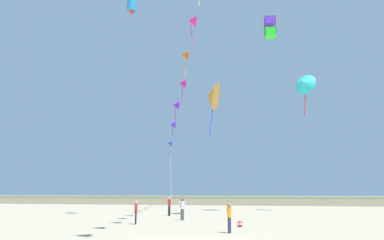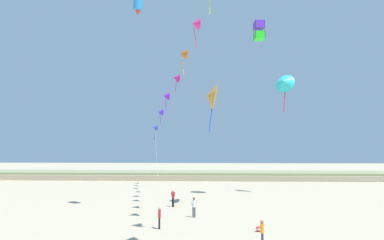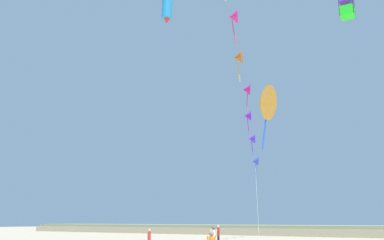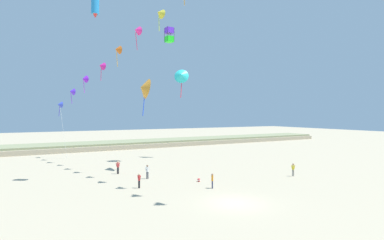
{
  "view_description": "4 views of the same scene",
  "coord_description": "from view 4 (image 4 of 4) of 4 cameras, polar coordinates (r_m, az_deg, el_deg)",
  "views": [
    {
      "loc": [
        2.79,
        -13.07,
        2.06
      ],
      "look_at": [
        -2.49,
        13.21,
        7.71
      ],
      "focal_mm": 32.0,
      "sensor_mm": 36.0,
      "label": 1
    },
    {
      "loc": [
        -2.05,
        -12.44,
        5.4
      ],
      "look_at": [
        -3.14,
        10.23,
        7.73
      ],
      "focal_mm": 28.0,
      "sensor_mm": 36.0,
      "label": 2
    },
    {
      "loc": [
        10.41,
        -10.68,
        1.94
      ],
      "look_at": [
        -3.09,
        10.0,
        8.09
      ],
      "focal_mm": 38.0,
      "sensor_mm": 36.0,
      "label": 3
    },
    {
      "loc": [
        -15.18,
        -20.07,
        7.46
      ],
      "look_at": [
        0.97,
        9.19,
        6.82
      ],
      "focal_mm": 28.0,
      "sensor_mm": 36.0,
      "label": 4
    }
  ],
  "objects": [
    {
      "name": "person_far_right",
      "position": [
        38.94,
        -13.93,
        -8.57
      ],
      "size": [
        0.48,
        0.43,
        1.63
      ],
      "color": "black",
      "rests_on": "ground"
    },
    {
      "name": "beach_ball",
      "position": [
        33.79,
        1.3,
        -11.34
      ],
      "size": [
        0.36,
        0.36,
        0.36
      ],
      "color": "red",
      "rests_on": "ground"
    },
    {
      "name": "dune_ridge",
      "position": [
        68.59,
        -16.01,
        -4.62
      ],
      "size": [
        120.0,
        10.24,
        1.36
      ],
      "color": "tan",
      "rests_on": "ground"
    },
    {
      "name": "ground_plane",
      "position": [
        26.25,
        8.17,
        -15.42
      ],
      "size": [
        240.0,
        240.0,
        0.0
      ],
      "primitive_type": "plane",
      "color": "tan"
    },
    {
      "name": "large_kite_outer_drift",
      "position": [
        40.52,
        -9.17,
        6.02
      ],
      "size": [
        1.59,
        2.82,
        5.15
      ],
      "color": "orange"
    },
    {
      "name": "person_near_left",
      "position": [
        31.23,
        -10.04,
        -11.12
      ],
      "size": [
        0.25,
        0.51,
        1.49
      ],
      "color": "black",
      "rests_on": "ground"
    },
    {
      "name": "person_far_left",
      "position": [
        30.74,
        3.89,
        -11.29
      ],
      "size": [
        0.25,
        0.51,
        1.49
      ],
      "color": "#282D4C",
      "rests_on": "ground"
    },
    {
      "name": "kite_banner_string",
      "position": [
        39.37,
        -10.45,
        16.04
      ],
      "size": [
        15.29,
        40.03,
        26.42
      ],
      "color": "blue"
    },
    {
      "name": "person_mid_center",
      "position": [
        38.4,
        18.7,
        -8.79
      ],
      "size": [
        0.54,
        0.26,
        1.56
      ],
      "color": "gray",
      "rests_on": "ground"
    },
    {
      "name": "large_kite_high_solo",
      "position": [
        48.68,
        -4.35,
        15.85
      ],
      "size": [
        1.24,
        1.24,
        2.26
      ],
      "color": "#22F124"
    },
    {
      "name": "person_near_right",
      "position": [
        35.37,
        -8.5,
        -9.54
      ],
      "size": [
        0.57,
        0.22,
        1.62
      ],
      "color": "#474C56",
      "rests_on": "ground"
    },
    {
      "name": "large_kite_low_lead",
      "position": [
        51.59,
        -2.05,
        8.49
      ],
      "size": [
        2.86,
        2.57,
        5.14
      ],
      "color": "#2FDDDC"
    },
    {
      "name": "large_kite_mid_trail",
      "position": [
        37.1,
        -17.96,
        20.22
      ],
      "size": [
        1.23,
        1.21,
        2.76
      ],
      "color": "#258AD2"
    }
  ]
}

